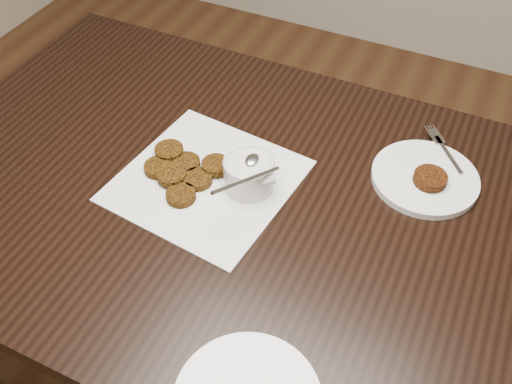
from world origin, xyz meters
TOP-DOWN VIEW (x-y plane):
  - table at (-0.07, 0.14)m, footprint 1.43×0.92m
  - napkin at (-0.15, 0.14)m, footprint 0.37×0.37m
  - sauce_ramekin at (-0.06, 0.16)m, footprint 0.14×0.14m
  - patty_cluster at (-0.20, 0.13)m, footprint 0.27×0.27m
  - plate_with_patty at (0.26, 0.33)m, footprint 0.31×0.31m

SIDE VIEW (x-z plane):
  - table at x=-0.07m, z-range 0.00..0.75m
  - napkin at x=-0.15m, z-range 0.75..0.75m
  - patty_cluster at x=-0.20m, z-range 0.75..0.78m
  - plate_with_patty at x=0.26m, z-range 0.75..0.78m
  - sauce_ramekin at x=-0.06m, z-range 0.75..0.89m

